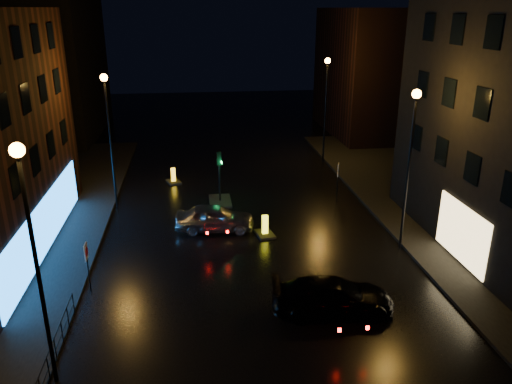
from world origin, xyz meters
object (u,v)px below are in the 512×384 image
traffic_signal (220,195)px  bollard_near (265,231)px  silver_hatchback (215,218)px  bollard_far (174,179)px  road_sign_left (87,256)px  road_sign_right (338,173)px  dark_sedan (333,296)px

traffic_signal → bollard_near: (2.17, -5.39, -0.24)m
traffic_signal → silver_hatchback: (-0.56, -4.38, 0.26)m
bollard_far → road_sign_left: (-3.35, -14.46, 1.47)m
bollard_near → silver_hatchback: bearing=149.9°
silver_hatchback → road_sign_right: 9.17m
road_sign_right → bollard_near: bearing=61.2°
silver_hatchback → dark_sedan: silver_hatchback is taller
bollard_near → road_sign_right: size_ratio=0.60×
road_sign_right → silver_hatchback: bearing=44.8°
silver_hatchback → bollard_near: 2.96m
traffic_signal → road_sign_right: (7.70, -0.55, 1.37)m
bollard_near → bollard_far: bollard_near is taller
bollard_near → bollard_far: (-5.30, 9.76, -0.02)m
silver_hatchback → road_sign_right: (8.26, 3.83, 1.11)m
bollard_near → road_sign_right: road_sign_right is taller
silver_hatchback → road_sign_left: bearing=139.9°
dark_sedan → bollard_far: 18.92m
bollard_near → bollard_far: bearing=108.8°
road_sign_left → road_sign_right: size_ratio=0.91×
road_sign_left → dark_sedan: bearing=-16.3°
dark_sedan → road_sign_left: 10.85m
traffic_signal → dark_sedan: bearing=-73.7°
traffic_signal → bollard_near: traffic_signal is taller
bollard_near → road_sign_right: 7.52m
bollard_far → silver_hatchback: bearing=-93.4°
silver_hatchback → road_sign_left: 8.29m
traffic_signal → bollard_far: traffic_signal is taller
silver_hatchback → dark_sedan: 9.88m
silver_hatchback → road_sign_left: road_sign_left is taller
bollard_near → road_sign_left: road_sign_left is taller
dark_sedan → road_sign_left: (-10.35, 3.11, 0.98)m
bollard_far → road_sign_right: bearing=-44.2°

